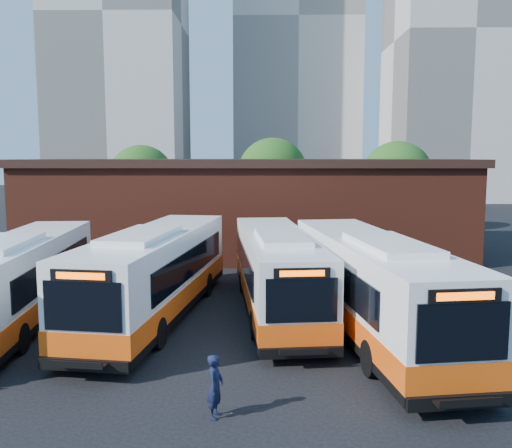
{
  "coord_description": "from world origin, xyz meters",
  "views": [
    {
      "loc": [
        1.11,
        -17.37,
        6.53
      ],
      "look_at": [
        0.79,
        6.49,
        3.58
      ],
      "focal_mm": 38.0,
      "sensor_mm": 36.0,
      "label": 1
    }
  ],
  "objects_px": {
    "transit_worker": "(215,386)",
    "bus_east": "(372,289)",
    "bus_west": "(20,283)",
    "bus_midwest": "(156,276)",
    "bus_mideast": "(276,274)"
  },
  "relations": [
    {
      "from": "bus_west",
      "to": "bus_mideast",
      "type": "bearing_deg",
      "value": 5.51
    },
    {
      "from": "bus_east",
      "to": "transit_worker",
      "type": "bearing_deg",
      "value": -136.55
    },
    {
      "from": "bus_west",
      "to": "bus_east",
      "type": "relative_size",
      "value": 0.94
    },
    {
      "from": "bus_midwest",
      "to": "bus_mideast",
      "type": "bearing_deg",
      "value": 17.12
    },
    {
      "from": "transit_worker",
      "to": "bus_east",
      "type": "bearing_deg",
      "value": -26.8
    },
    {
      "from": "bus_mideast",
      "to": "transit_worker",
      "type": "height_order",
      "value": "bus_mideast"
    },
    {
      "from": "bus_west",
      "to": "bus_mideast",
      "type": "distance_m",
      "value": 10.32
    },
    {
      "from": "transit_worker",
      "to": "bus_mideast",
      "type": "bearing_deg",
      "value": 1.35
    },
    {
      "from": "bus_west",
      "to": "bus_midwest",
      "type": "bearing_deg",
      "value": 5.87
    },
    {
      "from": "bus_midwest",
      "to": "bus_mideast",
      "type": "distance_m",
      "value": 5.04
    },
    {
      "from": "bus_mideast",
      "to": "transit_worker",
      "type": "distance_m",
      "value": 9.76
    },
    {
      "from": "bus_west",
      "to": "transit_worker",
      "type": "xyz_separation_m",
      "value": [
        8.4,
        -7.75,
        -0.79
      ]
    },
    {
      "from": "bus_west",
      "to": "bus_mideast",
      "type": "xyz_separation_m",
      "value": [
        10.16,
        1.82,
        -0.0
      ]
    },
    {
      "from": "bus_west",
      "to": "bus_midwest",
      "type": "xyz_separation_m",
      "value": [
        5.2,
        0.96,
        0.08
      ]
    },
    {
      "from": "bus_mideast",
      "to": "bus_east",
      "type": "bearing_deg",
      "value": -47.57
    }
  ]
}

